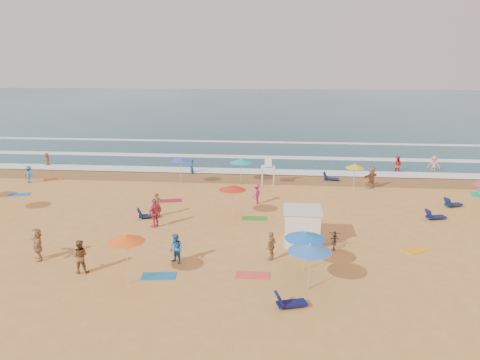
{
  "coord_description": "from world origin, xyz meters",
  "views": [
    {
      "loc": [
        5.44,
        -28.81,
        10.37
      ],
      "look_at": [
        2.07,
        6.0,
        1.5
      ],
      "focal_mm": 35.0,
      "sensor_mm": 36.0,
      "label": 1
    }
  ],
  "objects": [
    {
      "name": "ground",
      "position": [
        0.0,
        0.0,
        0.0
      ],
      "size": [
        220.0,
        220.0,
        0.0
      ],
      "primitive_type": "plane",
      "color": "gold",
      "rests_on": "ground"
    },
    {
      "name": "ocean",
      "position": [
        0.0,
        84.0,
        0.0
      ],
      "size": [
        220.0,
        140.0,
        0.18
      ],
      "primitive_type": "cube",
      "color": "#0C4756",
      "rests_on": "ground"
    },
    {
      "name": "wet_sand",
      "position": [
        0.0,
        12.5,
        0.01
      ],
      "size": [
        220.0,
        220.0,
        0.0
      ],
      "primitive_type": "plane",
      "color": "olive",
      "rests_on": "ground"
    },
    {
      "name": "surf_foam",
      "position": [
        0.0,
        21.32,
        0.1
      ],
      "size": [
        200.0,
        18.7,
        0.05
      ],
      "color": "white",
      "rests_on": "ground"
    },
    {
      "name": "cabana",
      "position": [
        6.56,
        -2.77,
        1.0
      ],
      "size": [
        2.0,
        2.0,
        2.0
      ],
      "primitive_type": "cube",
      "color": "white",
      "rests_on": "ground"
    },
    {
      "name": "cabana_roof",
      "position": [
        6.56,
        -2.77,
        2.06
      ],
      "size": [
        2.2,
        2.2,
        0.12
      ],
      "primitive_type": "cube",
      "color": "silver",
      "rests_on": "cabana"
    },
    {
      "name": "bicycle",
      "position": [
        8.46,
        -3.07,
        0.5
      ],
      "size": [
        0.92,
        1.98,
        1.0
      ],
      "primitive_type": "imported",
      "rotation": [
        0.0,
        0.0,
        -0.13
      ],
      "color": "black",
      "rests_on": "ground"
    },
    {
      "name": "lifeguard_stand",
      "position": [
        4.07,
        10.55,
        1.05
      ],
      "size": [
        1.2,
        1.2,
        2.1
      ],
      "primitive_type": null,
      "color": "white",
      "rests_on": "ground"
    },
    {
      "name": "beach_umbrellas",
      "position": [
        5.14,
        0.38,
        2.17
      ],
      "size": [
        54.75,
        23.87,
        0.8
      ],
      "color": "#FA3787",
      "rests_on": "ground"
    },
    {
      "name": "loungers",
      "position": [
        4.29,
        -1.48,
        0.17
      ],
      "size": [
        37.47,
        23.66,
        0.34
      ],
      "color": "#101452",
      "rests_on": "ground"
    },
    {
      "name": "towels",
      "position": [
        -2.83,
        -1.69,
        0.01
      ],
      "size": [
        52.43,
        27.84,
        0.03
      ],
      "color": "#B81733",
      "rests_on": "ground"
    },
    {
      "name": "beachgoers",
      "position": [
        0.48,
        4.46,
        0.81
      ],
      "size": [
        42.57,
        25.57,
        2.14
      ],
      "color": "brown",
      "rests_on": "ground"
    }
  ]
}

